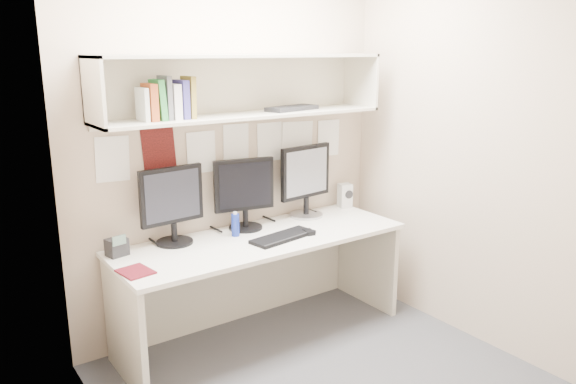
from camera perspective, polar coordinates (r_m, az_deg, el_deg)
floor at (r=3.62m, az=3.25°, el=-18.32°), size 2.40×2.00×0.01m
wall_back at (r=3.94m, az=-5.59°, el=4.71°), size 2.40×0.02×2.60m
wall_front at (r=2.45m, az=18.39°, el=-1.83°), size 2.40×0.02×2.60m
wall_left at (r=2.56m, az=-17.84°, el=-1.06°), size 0.02×2.00×2.60m
wall_right at (r=3.97m, az=17.25°, el=4.22°), size 0.02×2.00×2.60m
desk at (r=3.91m, az=-2.67°, el=-9.60°), size 2.00×0.70×0.73m
overhead_hutch at (r=3.77m, az=-4.67°, el=10.74°), size 2.00×0.38×0.40m
pinned_papers at (r=3.94m, az=-5.53°, el=3.98°), size 1.92×0.01×0.48m
monitor_left at (r=3.65m, az=-11.69°, el=-1.07°), size 0.43×0.24×0.50m
monitor_center at (r=3.89m, az=-4.46°, el=0.07°), size 0.42×0.23×0.50m
monitor_right at (r=4.17m, az=1.81°, el=1.34°), size 0.46×0.25×0.54m
keyboard at (r=3.74m, az=-0.51°, el=-4.58°), size 0.49×0.24×0.02m
mouse at (r=3.83m, az=2.13°, el=-4.09°), size 0.07×0.10×0.03m
speaker at (r=4.48m, az=5.80°, el=-0.36°), size 0.12×0.12×0.19m
blue_bottle at (r=3.78m, az=-5.37°, el=-3.32°), size 0.05×0.05×0.17m
maroon_notebook at (r=3.30m, az=-15.23°, el=-7.81°), size 0.19×0.22×0.01m
desk_phone at (r=3.58m, az=-16.99°, el=-5.35°), size 0.13×0.13×0.14m
book_stack at (r=3.47m, az=-12.21°, el=9.10°), size 0.32×0.16×0.26m
hutch_tray at (r=3.94m, az=0.41°, el=8.51°), size 0.42×0.23×0.03m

